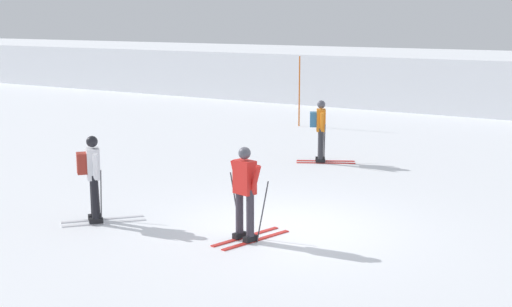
% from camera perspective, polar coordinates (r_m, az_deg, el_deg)
% --- Properties ---
extents(ground_plane, '(120.00, 120.00, 0.00)m').
position_cam_1_polar(ground_plane, '(13.33, 2.48, -6.09)').
color(ground_plane, white).
extents(skier_white, '(1.33, 1.45, 1.71)m').
position_cam_1_polar(skier_white, '(13.79, -13.24, -1.69)').
color(skier_white, silver).
rests_on(skier_white, ground).
extents(skier_orange, '(1.59, 1.07, 1.71)m').
position_cam_1_polar(skier_orange, '(19.12, 5.26, 2.09)').
color(skier_orange, red).
rests_on(skier_orange, ground).
extents(skier_red, '(0.98, 1.64, 1.71)m').
position_cam_1_polar(skier_red, '(12.33, -0.90, -3.08)').
color(skier_red, red).
rests_on(skier_red, ground).
extents(trail_marker_pole, '(0.05, 0.05, 2.55)m').
position_cam_1_polar(trail_marker_pole, '(25.45, 3.56, 5.09)').
color(trail_marker_pole, '#C65614').
rests_on(trail_marker_pole, ground).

